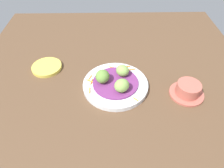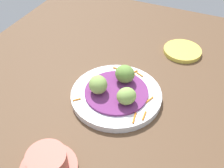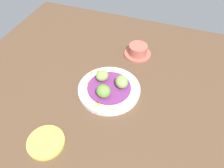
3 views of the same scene
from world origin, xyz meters
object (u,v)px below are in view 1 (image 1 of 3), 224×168
(guac_scoop_right, at_px, (102,76))
(guac_scoop_left, at_px, (122,86))
(side_plate_small, at_px, (47,67))
(terracotta_bowl, at_px, (188,90))
(guac_scoop_center, at_px, (123,71))
(main_plate, at_px, (115,85))

(guac_scoop_right, bearing_deg, guac_scoop_left, -35.22)
(side_plate_small, xyz_separation_m, terracotta_bowl, (0.52, -0.15, 0.01))
(guac_scoop_left, relative_size, guac_scoop_center, 1.08)
(main_plate, height_order, side_plate_small, main_plate)
(terracotta_bowl, bearing_deg, guac_scoop_left, 179.63)
(guac_scoop_center, distance_m, side_plate_small, 0.31)
(guac_scoop_left, bearing_deg, side_plate_small, 152.47)
(guac_scoop_center, bearing_deg, terracotta_bowl, -20.11)
(guac_scoop_left, bearing_deg, guac_scoop_right, 144.78)
(side_plate_small, distance_m, terracotta_bowl, 0.54)
(guac_scoop_left, height_order, terracotta_bowl, guac_scoop_left)
(guac_scoop_right, bearing_deg, side_plate_small, 154.92)
(guac_scoop_left, relative_size, side_plate_small, 0.45)
(guac_scoop_right, bearing_deg, guac_scoop_center, 24.78)
(terracotta_bowl, bearing_deg, side_plate_small, 163.57)
(main_plate, height_order, guac_scoop_center, guac_scoop_center)
(main_plate, bearing_deg, guac_scoop_right, 174.78)
(guac_scoop_left, relative_size, guac_scoop_right, 1.00)
(main_plate, relative_size, guac_scoop_center, 4.83)
(main_plate, bearing_deg, terracotta_bowl, -9.92)
(guac_scoop_left, height_order, guac_scoop_right, guac_scoop_right)
(side_plate_small, bearing_deg, terracotta_bowl, -16.43)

